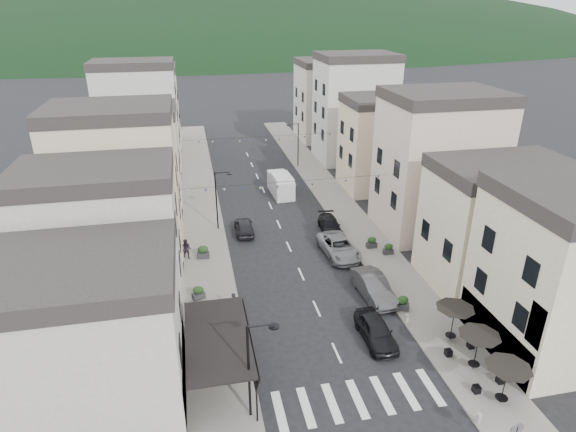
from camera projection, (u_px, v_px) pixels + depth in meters
The scene contains 29 objects.
ground at pixel (370, 427), 25.50m from camera, with size 700.00×700.00×0.00m, color black.
sidewalk_left at pixel (201, 207), 52.70m from camera, with size 4.00×76.00×0.12m, color slate.
sidewalk_right at pixel (333, 197), 55.49m from camera, with size 4.00×76.00×0.12m, color slate.
hill_backdrop at pixel (195, 39), 293.82m from camera, with size 640.00×360.00×70.00m, color black.
boutique_building at pixel (65, 345), 25.46m from camera, with size 12.00×8.00×8.00m, color #ADA89F.
bistro_building at pixel (574, 278), 29.74m from camera, with size 10.00×8.00×10.00m, color beige.
boutique_awning at pixel (222, 338), 27.35m from camera, with size 3.77×7.50×3.28m.
buildings_row_left at pixel (132, 143), 54.08m from camera, with size 10.20×54.16×14.00m.
buildings_row_right at pixel (379, 131), 58.35m from camera, with size 10.20×54.16×14.50m.
cafe_terrace at pixel (479, 339), 28.47m from camera, with size 2.50×8.10×2.53m.
streetlamp_left_near at pixel (254, 362), 24.70m from camera, with size 1.70×0.56×6.00m.
streetlamp_left_far at pixel (219, 195), 46.16m from camera, with size 1.70×0.56×6.00m.
streetlamp_right_far at pixel (296, 140), 64.43m from camera, with size 1.70×0.56×6.00m.
bollards at pixel (339, 353), 30.24m from camera, with size 11.66×10.26×0.60m.
bunting_near at pixel (287, 185), 42.87m from camera, with size 19.00×0.28×0.62m.
bunting_far at pixel (260, 140), 57.18m from camera, with size 19.00×0.28×0.62m.
parked_car_a at pixel (376, 330), 31.75m from camera, with size 1.84×4.58×1.56m, color black.
parked_car_b at pixel (373, 287), 36.43m from camera, with size 1.82×5.23×1.72m, color #38373A.
parked_car_c at pixel (339, 247), 42.54m from camera, with size 2.63×5.70×1.58m, color gray.
parked_car_d at pixel (330, 225), 46.92m from camera, with size 1.88×4.62×1.34m, color black.
parked_car_e at pixel (244, 226), 46.58m from camera, with size 1.70×4.23×1.44m, color black.
delivery_van at pixel (281, 184), 55.83m from camera, with size 2.36×5.40×2.54m.
pedestrian_a at pixel (234, 303), 34.27m from camera, with size 0.61×0.40×1.66m, color black.
pedestrian_b at pixel (186, 249), 41.63m from camera, with size 0.89×0.69×1.83m, color black.
planter_la at pixel (198, 293), 36.14m from camera, with size 1.05×0.81×1.04m.
planter_lb at pixel (203, 252), 41.89m from camera, with size 1.09×0.66×1.17m.
planter_ra at pixel (402, 303), 34.82m from camera, with size 1.14×0.91×1.12m.
planter_rb at pixel (372, 242), 43.69m from camera, with size 0.97×0.57×1.06m.
planter_rc at pixel (388, 249), 42.58m from camera, with size 0.93×0.54×1.01m.
Camera 1 is at (-8.07, -17.46, 20.60)m, focal length 30.00 mm.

